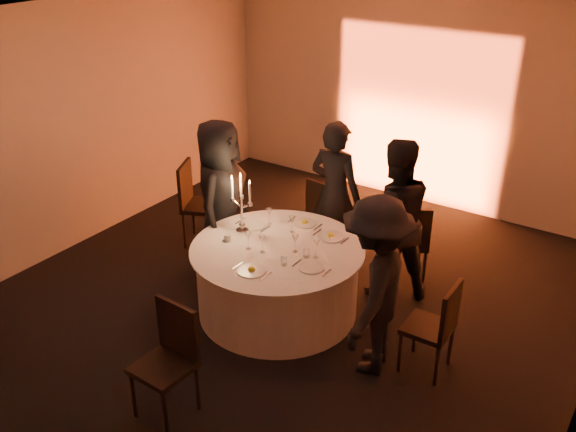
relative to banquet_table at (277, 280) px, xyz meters
The scene contains 30 objects.
floor 0.38m from the banquet_table, ahead, with size 7.00×7.00×0.00m, color black.
ceiling 2.62m from the banquet_table, ahead, with size 7.00×7.00×0.00m, color white.
wall_back 3.67m from the banquet_table, 90.00° to the left, with size 7.00×7.00×0.00m, color #B6B0A9.
wall_left 3.20m from the banquet_table, behind, with size 7.00×7.00×0.00m, color #B6B0A9.
uplighter_fixture 3.22m from the banquet_table, 90.00° to the left, with size 0.25×0.12×0.10m, color black.
banquet_table is the anchor object (origin of this frame).
chair_left 1.89m from the banquet_table, 157.67° to the left, with size 0.62×0.62×1.07m.
chair_back_left 1.48m from the banquet_table, 101.14° to the left, with size 0.48×0.48×0.95m.
chair_back_right 1.60m from the banquet_table, 55.81° to the left, with size 0.58×0.58×0.97m.
chair_right 1.77m from the banquet_table, ahead, with size 0.42×0.42×0.95m.
chair_front 1.72m from the banquet_table, 87.26° to the right, with size 0.46×0.46×1.01m.
guest_left 1.20m from the banquet_table, 161.21° to the left, with size 0.91×0.59×1.86m, color black.
guest_back_left 1.35m from the banquet_table, 91.83° to the left, with size 0.65×0.43×1.78m, color black.
guest_back_right 1.38m from the banquet_table, 49.27° to the left, with size 0.89×0.69×1.83m, color black.
guest_right 1.35m from the banquet_table, 11.57° to the right, with size 1.12×0.65×1.74m, color black.
plate_left 0.69m from the banquet_table, 152.64° to the left, with size 0.36×0.29×0.01m.
plate_back_left 0.74m from the banquet_table, 95.10° to the left, with size 0.36×0.26×0.08m.
plate_back_right 0.73m from the banquet_table, 55.81° to the left, with size 0.35×0.29×0.08m.
plate_right 0.66m from the banquet_table, 17.06° to the right, with size 0.36×0.25×0.01m.
plate_front 0.66m from the banquet_table, 83.47° to the right, with size 0.36×0.28×0.08m.
coffee_cup 0.69m from the banquet_table, 163.68° to the right, with size 0.11×0.11×0.07m.
candelabra 0.82m from the banquet_table, behind, with size 0.29×0.14×0.68m.
wine_glass_a 0.56m from the banquet_table, ahead, with size 0.07×0.07×0.19m.
wine_glass_b 0.75m from the banquet_table, 133.73° to the left, with size 0.07×0.07×0.19m.
wine_glass_c 0.55m from the banquet_table, 113.12° to the right, with size 0.07×0.07×0.19m.
wine_glass_d 0.64m from the banquet_table, 99.23° to the left, with size 0.07×0.07×0.19m.
wine_glass_e 0.60m from the banquet_table, 141.67° to the right, with size 0.07×0.07×0.19m.
wine_glass_f 0.68m from the banquet_table, ahead, with size 0.07×0.07×0.19m.
tumbler_a 0.55m from the banquet_table, ahead, with size 0.07×0.07×0.09m, color silver.
tumbler_b 0.56m from the banquet_table, 44.89° to the right, with size 0.07×0.07×0.09m, color silver.
Camera 1 is at (3.27, -4.73, 3.97)m, focal length 40.00 mm.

